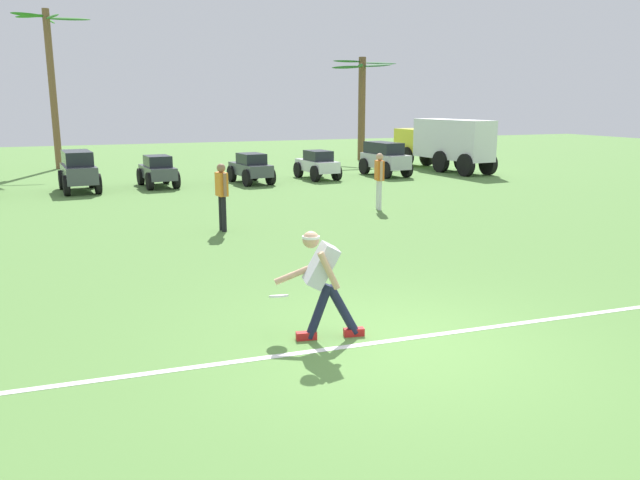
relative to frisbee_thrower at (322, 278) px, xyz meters
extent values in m
plane|color=#598840|center=(0.82, -0.54, -0.79)|extent=(80.00, 80.00, 0.00)
cube|color=white|center=(0.82, -0.41, -0.78)|extent=(20.28, 1.06, 0.01)
cylinder|color=#191E38|center=(-0.04, 0.01, -0.43)|extent=(0.37, 0.17, 0.72)
cube|color=red|center=(-0.20, 0.03, -0.74)|extent=(0.27, 0.14, 0.10)
cylinder|color=#191E38|center=(0.27, -0.05, -0.43)|extent=(0.45, 0.19, 0.69)
cube|color=red|center=(0.41, -0.07, -0.74)|extent=(0.27, 0.14, 0.10)
cube|color=silver|center=(-0.01, 0.00, 0.17)|extent=(0.49, 0.41, 0.57)
sphere|color=tan|center=(-0.14, 0.02, 0.50)|extent=(0.24, 0.24, 0.21)
cylinder|color=white|center=(-0.14, 0.02, 0.53)|extent=(0.25, 0.25, 0.03)
cylinder|color=tan|center=(-0.25, 0.23, 0.03)|extent=(0.58, 0.18, 0.27)
cylinder|color=tan|center=(0.01, -0.20, 0.15)|extent=(0.29, 0.13, 0.49)
cylinder|color=white|center=(-0.47, 0.28, -0.26)|extent=(0.29, 0.29, 0.08)
cylinder|color=black|center=(0.40, 7.00, -0.38)|extent=(0.12, 0.12, 0.82)
cylinder|color=black|center=(0.37, 7.18, -0.38)|extent=(0.12, 0.12, 0.82)
cube|color=orange|center=(0.39, 7.09, 0.30)|extent=(0.24, 0.36, 0.54)
cylinder|color=#936B4C|center=(0.41, 6.88, 0.31)|extent=(0.08, 0.08, 0.52)
cylinder|color=#936B4C|center=(0.36, 7.30, 0.31)|extent=(0.08, 0.08, 0.52)
sphere|color=#936B4C|center=(0.39, 7.09, 0.67)|extent=(0.22, 0.22, 0.20)
cylinder|color=silver|center=(5.06, 8.28, -0.38)|extent=(0.13, 0.13, 0.82)
cylinder|color=silver|center=(5.10, 8.46, -0.38)|extent=(0.13, 0.13, 0.82)
cube|color=orange|center=(5.08, 8.37, 0.30)|extent=(0.27, 0.38, 0.54)
cylinder|color=tan|center=(5.03, 8.17, 0.31)|extent=(0.09, 0.09, 0.52)
cylinder|color=tan|center=(5.12, 8.58, 0.31)|extent=(0.09, 0.09, 0.52)
sphere|color=tan|center=(5.08, 8.37, 0.67)|extent=(0.24, 0.24, 0.20)
cube|color=#474C51|center=(-2.56, 15.27, -0.18)|extent=(1.16, 2.47, 0.55)
cube|color=#1E232B|center=(-2.57, 15.42, 0.32)|extent=(0.99, 1.86, 0.46)
cylinder|color=black|center=(-3.10, 16.06, -0.46)|extent=(0.23, 0.67, 0.66)
cylinder|color=black|center=(-2.15, 16.14, -0.46)|extent=(0.23, 0.67, 0.66)
cylinder|color=black|center=(-2.96, 14.39, -0.46)|extent=(0.23, 0.67, 0.66)
cylinder|color=black|center=(-2.01, 14.47, -0.46)|extent=(0.23, 0.67, 0.66)
cube|color=#474C51|center=(0.04, 15.56, -0.28)|extent=(1.08, 2.27, 0.42)
cube|color=#1E232B|center=(0.05, 15.46, 0.12)|extent=(0.88, 1.16, 0.38)
cylinder|color=black|center=(-0.47, 16.29, -0.49)|extent=(0.23, 0.61, 0.60)
cylinder|color=black|center=(0.42, 16.37, -0.49)|extent=(0.23, 0.61, 0.60)
cylinder|color=black|center=(-0.34, 14.76, -0.49)|extent=(0.23, 0.61, 0.60)
cylinder|color=black|center=(0.55, 14.83, -0.49)|extent=(0.23, 0.61, 0.60)
cube|color=#474C51|center=(3.34, 15.28, -0.28)|extent=(1.15, 2.29, 0.42)
cube|color=#1E232B|center=(3.35, 15.18, 0.12)|extent=(0.92, 1.19, 0.38)
cylinder|color=black|center=(2.80, 15.99, -0.49)|extent=(0.25, 0.62, 0.60)
cylinder|color=black|center=(3.69, 16.09, -0.49)|extent=(0.25, 0.62, 0.60)
cylinder|color=black|center=(2.98, 14.46, -0.49)|extent=(0.25, 0.62, 0.60)
cylinder|color=black|center=(3.87, 14.56, -0.49)|extent=(0.25, 0.62, 0.60)
cube|color=silver|center=(6.09, 15.61, -0.28)|extent=(1.07, 2.26, 0.42)
cube|color=#1E232B|center=(6.10, 15.51, 0.12)|extent=(0.88, 1.16, 0.38)
cylinder|color=black|center=(5.58, 16.34, -0.49)|extent=(0.23, 0.61, 0.60)
cylinder|color=black|center=(6.48, 16.41, -0.49)|extent=(0.23, 0.61, 0.60)
cylinder|color=black|center=(5.71, 14.80, -0.49)|extent=(0.23, 0.61, 0.60)
cylinder|color=black|center=(6.60, 14.88, -0.49)|extent=(0.23, 0.61, 0.60)
cube|color=#B7BABF|center=(9.03, 15.55, -0.18)|extent=(1.14, 2.47, 0.55)
cube|color=#1E232B|center=(9.02, 15.70, 0.32)|extent=(0.98, 1.86, 0.46)
cylinder|color=black|center=(8.49, 16.35, -0.46)|extent=(0.23, 0.67, 0.66)
cylinder|color=black|center=(9.45, 16.43, -0.46)|extent=(0.23, 0.67, 0.66)
cylinder|color=black|center=(8.62, 14.68, -0.46)|extent=(0.23, 0.67, 0.66)
cylinder|color=black|center=(9.58, 14.76, -0.46)|extent=(0.23, 0.67, 0.66)
cube|color=yellow|center=(12.18, 18.81, 0.34)|extent=(1.17, 1.77, 1.15)
cube|color=white|center=(12.40, 15.86, 0.59)|extent=(1.45, 4.27, 1.65)
cylinder|color=black|center=(11.63, 18.43, -0.34)|extent=(0.30, 0.91, 0.90)
cylinder|color=black|center=(12.78, 18.51, -0.34)|extent=(0.30, 0.91, 0.90)
cylinder|color=black|center=(11.82, 15.82, -0.34)|extent=(0.30, 0.91, 0.90)
cylinder|color=black|center=(12.97, 15.91, -0.34)|extent=(0.30, 0.91, 0.90)
cylinder|color=black|center=(11.94, 14.18, -0.34)|extent=(0.30, 0.91, 0.90)
cylinder|color=black|center=(13.09, 14.26, -0.34)|extent=(0.30, 0.91, 0.90)
cylinder|color=brown|center=(-3.25, 23.42, 2.62)|extent=(0.30, 0.30, 6.81)
ellipsoid|color=#317C27|center=(-2.36, 23.29, 5.62)|extent=(1.82, 0.51, 0.18)
ellipsoid|color=#317C27|center=(-3.10, 24.15, 5.61)|extent=(0.54, 1.50, 0.20)
ellipsoid|color=#317C27|center=(-3.88, 24.03, 5.75)|extent=(1.44, 1.40, 0.15)
ellipsoid|color=#317C27|center=(-3.92, 23.05, 5.69)|extent=(1.45, 0.96, 0.18)
ellipsoid|color=#317C27|center=(-3.00, 22.74, 5.63)|extent=(0.73, 1.46, 0.20)
cylinder|color=brown|center=(11.16, 22.28, 1.77)|extent=(0.36, 0.36, 5.12)
ellipsoid|color=#2F6236|center=(12.14, 22.31, 4.05)|extent=(1.96, 0.32, 0.14)
ellipsoid|color=#2F6236|center=(11.65, 22.98, 3.97)|extent=(1.19, 1.55, 0.17)
ellipsoid|color=#2F6236|center=(10.69, 23.12, 3.87)|extent=(1.16, 1.82, 0.18)
ellipsoid|color=#2F6236|center=(10.36, 22.25, 4.10)|extent=(1.62, 0.31, 0.14)
ellipsoid|color=#2F6236|center=(10.74, 21.58, 3.87)|extent=(1.05, 1.51, 0.20)
ellipsoid|color=#2F6236|center=(11.53, 21.40, 3.88)|extent=(0.96, 1.84, 0.18)
camera|label=1|loc=(-2.79, -6.90, 2.14)|focal=35.00mm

